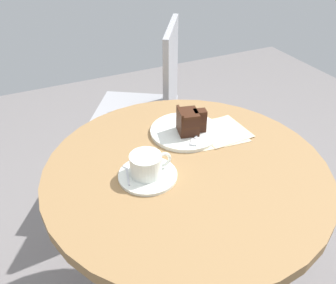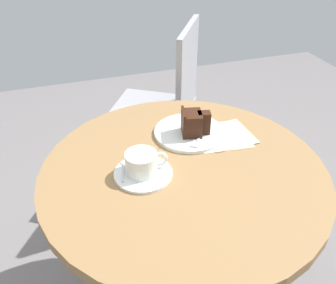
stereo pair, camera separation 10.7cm
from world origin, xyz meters
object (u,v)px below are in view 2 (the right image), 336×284
coffee_cup (142,162)px  cafe_chair (168,100)px  cake_slice (193,123)px  saucer (143,173)px  teaspoon (123,168)px  napkin (224,135)px  cake_plate (189,132)px  fork (199,138)px

coffee_cup → cafe_chair: bearing=66.4°
cake_slice → cafe_chair: 0.57m
saucer → cake_slice: cake_slice is taller
saucer → teaspoon: (-0.05, 0.03, 0.01)m
napkin → cafe_chair: (-0.02, 0.56, -0.15)m
cake_plate → cafe_chair: 0.54m
fork → napkin: (0.09, 0.01, -0.01)m
cake_slice → fork: bearing=-80.5°
cake_plate → cafe_chair: bearing=80.0°
cake_plate → napkin: cake_plate is taller
cake_slice → napkin: (0.10, -0.03, -0.05)m
coffee_cup → cake_plate: 0.25m
saucer → cafe_chair: size_ratio=0.19×
teaspoon → cafe_chair: 0.73m
saucer → napkin: size_ratio=0.86×
napkin → teaspoon: bearing=-167.8°
saucer → fork: (0.21, 0.10, 0.01)m
fork → napkin: fork is taller
coffee_cup → cake_plate: bearing=37.5°
cake_slice → teaspoon: bearing=-157.4°
teaspoon → cake_slice: cake_slice is taller
teaspoon → fork: 0.27m
teaspoon → cake_plate: (0.25, 0.12, -0.00)m
saucer → fork: size_ratio=1.46×
saucer → napkin: 0.32m
saucer → coffee_cup: coffee_cup is taller
napkin → cafe_chair: bearing=91.6°
saucer → cafe_chair: cafe_chair is taller
coffee_cup → cake_slice: (0.21, 0.14, 0.01)m
saucer → cafe_chair: 0.74m
saucer → coffee_cup: bearing=98.9°
saucer → cake_plate: size_ratio=0.72×
coffee_cup → fork: coffee_cup is taller
cake_plate → fork: (0.01, -0.05, 0.01)m
coffee_cup → teaspoon: 0.06m
cake_plate → fork: bearing=-77.0°
saucer → fork: fork is taller
cake_slice → napkin: 0.11m
saucer → teaspoon: teaspoon is taller
cake_plate → cake_slice: cake_slice is taller
saucer → coffee_cup: 0.04m
saucer → coffee_cup: (-0.00, 0.00, 0.04)m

